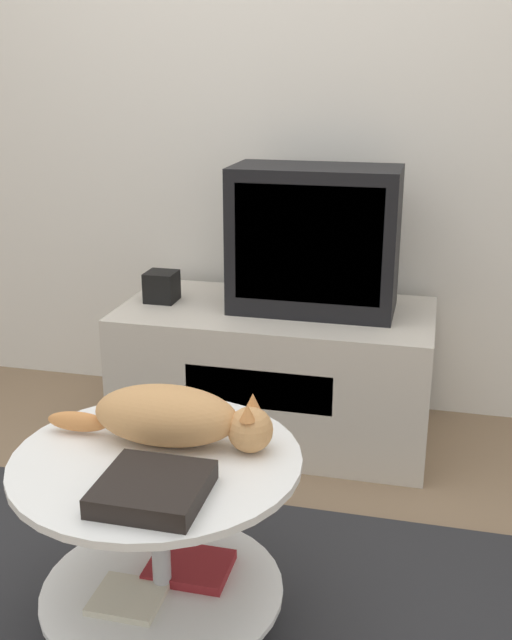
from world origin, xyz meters
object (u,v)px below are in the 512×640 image
object	(u,v)px
tv	(314,240)
speaker	(162,287)
dvd_box	(153,489)
cat	(174,417)

from	to	relation	value
tv	speaker	bearing A→B (deg)	-176.47
tv	dvd_box	bearing A→B (deg)	-94.28
speaker	dvd_box	world-z (taller)	speaker
tv	speaker	distance (m)	0.60
speaker	cat	size ratio (longest dim) A/B	0.21
speaker	dvd_box	bearing A→B (deg)	-70.17
speaker	cat	bearing A→B (deg)	-67.94
tv	speaker	world-z (taller)	tv
tv	speaker	size ratio (longest dim) A/B	5.19
tv	dvd_box	distance (m)	1.35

